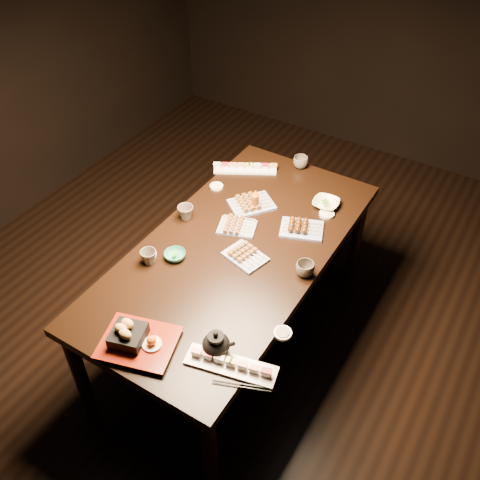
% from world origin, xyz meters
% --- Properties ---
extents(ground, '(5.00, 5.00, 0.00)m').
position_xyz_m(ground, '(0.00, 0.00, 0.00)').
color(ground, black).
rests_on(ground, ground).
extents(dining_table, '(1.24, 1.94, 0.75)m').
position_xyz_m(dining_table, '(0.08, 0.02, 0.38)').
color(dining_table, black).
rests_on(dining_table, ground).
extents(sushi_platter_near, '(0.41, 0.19, 0.05)m').
position_xyz_m(sushi_platter_near, '(0.45, -0.61, 0.77)').
color(sushi_platter_near, white).
rests_on(sushi_platter_near, dining_table).
extents(sushi_platter_far, '(0.39, 0.28, 0.05)m').
position_xyz_m(sushi_platter_far, '(-0.25, 0.66, 0.77)').
color(sushi_platter_far, white).
rests_on(sushi_platter_far, dining_table).
extents(yakitori_plate_center, '(0.24, 0.20, 0.05)m').
position_xyz_m(yakitori_plate_center, '(0.00, 0.16, 0.78)').
color(yakitori_plate_center, '#828EB6').
rests_on(yakitori_plate_center, dining_table).
extents(yakitori_plate_right, '(0.24, 0.20, 0.05)m').
position_xyz_m(yakitori_plate_right, '(0.16, -0.01, 0.78)').
color(yakitori_plate_right, '#828EB6').
rests_on(yakitori_plate_right, dining_table).
extents(yakitori_plate_left, '(0.29, 0.30, 0.06)m').
position_xyz_m(yakitori_plate_left, '(-0.03, 0.37, 0.78)').
color(yakitori_plate_left, '#828EB6').
rests_on(yakitori_plate_left, dining_table).
extents(tsukune_plate, '(0.27, 0.23, 0.06)m').
position_xyz_m(tsukune_plate, '(0.31, 0.33, 0.78)').
color(tsukune_plate, '#828EB6').
rests_on(tsukune_plate, dining_table).
extents(edamame_bowl_green, '(0.15, 0.15, 0.03)m').
position_xyz_m(edamame_bowl_green, '(-0.15, -0.20, 0.77)').
color(edamame_bowl_green, '#2C896B').
rests_on(edamame_bowl_green, dining_table).
extents(edamame_bowl_cream, '(0.16, 0.16, 0.04)m').
position_xyz_m(edamame_bowl_cream, '(0.33, 0.59, 0.77)').
color(edamame_bowl_cream, '#F2EEC6').
rests_on(edamame_bowl_cream, dining_table).
extents(tempura_tray, '(0.38, 0.34, 0.12)m').
position_xyz_m(tempura_tray, '(0.05, -0.72, 0.81)').
color(tempura_tray, black).
rests_on(tempura_tray, dining_table).
extents(teacup_near_left, '(0.09, 0.09, 0.08)m').
position_xyz_m(teacup_near_left, '(-0.24, -0.30, 0.79)').
color(teacup_near_left, brown).
rests_on(teacup_near_left, dining_table).
extents(teacup_mid_right, '(0.13, 0.13, 0.07)m').
position_xyz_m(teacup_mid_right, '(0.47, 0.04, 0.79)').
color(teacup_mid_right, brown).
rests_on(teacup_mid_right, dining_table).
extents(teacup_far_left, '(0.10, 0.10, 0.08)m').
position_xyz_m(teacup_far_left, '(-0.28, 0.08, 0.79)').
color(teacup_far_left, brown).
rests_on(teacup_far_left, dining_table).
extents(teacup_far_right, '(0.10, 0.10, 0.07)m').
position_xyz_m(teacup_far_right, '(0.03, 0.87, 0.79)').
color(teacup_far_right, brown).
rests_on(teacup_far_right, dining_table).
extents(teapot, '(0.19, 0.19, 0.12)m').
position_xyz_m(teapot, '(0.35, -0.57, 0.81)').
color(teapot, black).
rests_on(teapot, dining_table).
extents(condiment_bottle, '(0.06, 0.06, 0.13)m').
position_xyz_m(condiment_bottle, '(0.00, 0.36, 0.82)').
color(condiment_bottle, '#67390D').
rests_on(condiment_bottle, dining_table).
extents(sauce_dish_west, '(0.10, 0.10, 0.01)m').
position_xyz_m(sauce_dish_west, '(-0.27, -0.25, 0.76)').
color(sauce_dish_west, white).
rests_on(sauce_dish_west, dining_table).
extents(sauce_dish_east, '(0.10, 0.10, 0.01)m').
position_xyz_m(sauce_dish_east, '(0.37, 0.52, 0.76)').
color(sauce_dish_east, white).
rests_on(sauce_dish_east, dining_table).
extents(sauce_dish_se, '(0.11, 0.11, 0.01)m').
position_xyz_m(sauce_dish_se, '(0.55, -0.34, 0.76)').
color(sauce_dish_se, white).
rests_on(sauce_dish_se, dining_table).
extents(sauce_dish_nw, '(0.10, 0.10, 0.01)m').
position_xyz_m(sauce_dish_nw, '(-0.30, 0.42, 0.76)').
color(sauce_dish_nw, white).
rests_on(sauce_dish_nw, dining_table).
extents(chopsticks_near, '(0.17, 0.16, 0.01)m').
position_xyz_m(chopsticks_near, '(0.05, -0.78, 0.75)').
color(chopsticks_near, black).
rests_on(chopsticks_near, dining_table).
extents(chopsticks_se, '(0.24, 0.11, 0.01)m').
position_xyz_m(chopsticks_se, '(0.54, -0.67, 0.75)').
color(chopsticks_se, black).
rests_on(chopsticks_se, dining_table).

